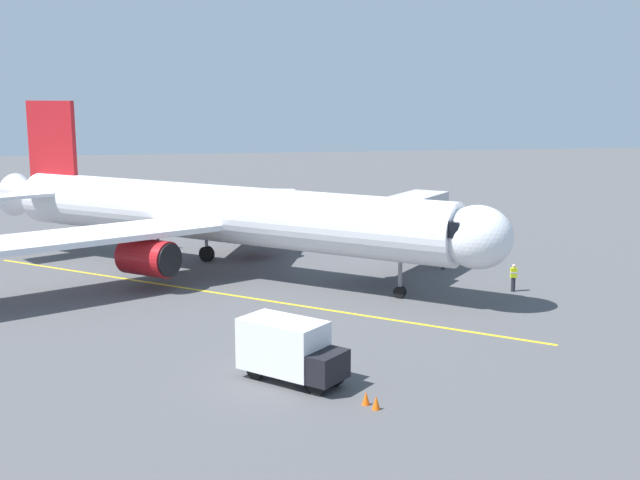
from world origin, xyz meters
TOP-DOWN VIEW (x-y plane):
  - ground_plane at (0.00, 0.00)m, footprint 220.00×220.00m
  - apron_lead_in_line at (-0.31, 6.86)m, footprint 30.56×26.17m
  - airplane at (-0.10, 0.68)m, footprint 33.66×32.30m
  - jet_bridge at (-12.16, 3.93)m, footprint 8.97×9.95m
  - ground_crew_marshaller at (-15.73, 2.70)m, footprint 0.47×0.42m
  - ground_crew_wing_walker at (-17.89, 9.43)m, footprint 0.44×0.31m
  - box_truck_portside at (-2.10, 22.26)m, footprint 4.62×4.64m
  - safety_cone_nose_left at (-3.06, 23.24)m, footprint 0.32×0.32m
  - safety_cone_nose_right at (-16.12, -2.25)m, footprint 0.32×0.32m
  - safety_cone_wing_port at (-4.88, 25.88)m, footprint 0.32×0.32m
  - safety_cone_wing_starboard at (-4.60, 25.35)m, footprint 0.32×0.32m

SIDE VIEW (x-z plane):
  - ground_plane at x=0.00m, z-range 0.00..0.00m
  - apron_lead_in_line at x=-0.31m, z-range 0.00..0.01m
  - safety_cone_nose_left at x=-3.06m, z-range 0.00..0.55m
  - safety_cone_nose_right at x=-16.12m, z-range 0.00..0.55m
  - safety_cone_wing_port at x=-4.88m, z-range 0.00..0.55m
  - safety_cone_wing_starboard at x=-4.60m, z-range 0.00..0.55m
  - ground_crew_marshaller at x=-15.73m, z-range 0.03..1.74m
  - ground_crew_wing_walker at x=-17.89m, z-range 0.03..1.74m
  - box_truck_portside at x=-2.10m, z-range 0.08..2.70m
  - jet_bridge at x=-12.16m, z-range 1.06..6.46m
  - airplane at x=-0.10m, z-range -1.75..9.75m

